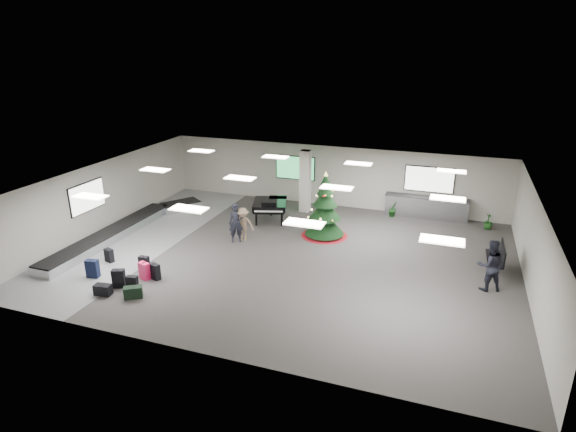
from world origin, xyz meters
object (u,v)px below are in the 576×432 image
(traveler_b, at_px, (243,224))
(traveler_a, at_px, (236,223))
(grand_piano, at_px, (270,205))
(potted_plant_left, at_px, (393,209))
(service_counter, at_px, (426,207))
(traveler_bench, at_px, (490,265))
(baggage_carousel, at_px, (126,229))
(bench, at_px, (498,256))
(potted_plant_right, at_px, (488,221))
(christmas_tree, at_px, (325,214))
(pink_suitcase, at_px, (144,271))

(traveler_b, bearing_deg, traveler_a, -149.98)
(grand_piano, xyz_separation_m, traveler_b, (-0.20, -2.71, -0.06))
(potted_plant_left, bearing_deg, service_counter, 14.31)
(traveler_b, height_order, traveler_bench, traveler_bench)
(baggage_carousel, height_order, service_counter, service_counter)
(bench, distance_m, potted_plant_right, 4.57)
(christmas_tree, height_order, traveler_bench, christmas_tree)
(christmas_tree, distance_m, grand_piano, 3.19)
(traveler_bench, bearing_deg, christmas_tree, -45.88)
(grand_piano, xyz_separation_m, potted_plant_left, (5.59, 2.62, -0.44))
(christmas_tree, bearing_deg, bench, -9.47)
(grand_piano, xyz_separation_m, potted_plant_right, (10.07, 2.41, -0.44))
(grand_piano, bearing_deg, potted_plant_right, -4.23)
(traveler_a, distance_m, potted_plant_left, 8.20)
(christmas_tree, bearing_deg, traveler_b, -151.56)
(potted_plant_right, bearing_deg, baggage_carousel, -158.78)
(service_counter, bearing_deg, potted_plant_left, -165.69)
(grand_piano, bearing_deg, potted_plant_left, 7.49)
(grand_piano, relative_size, traveler_bench, 1.26)
(grand_piano, distance_m, traveler_bench, 10.58)
(christmas_tree, bearing_deg, traveler_bench, -23.44)
(pink_suitcase, bearing_deg, potted_plant_right, 56.55)
(grand_piano, bearing_deg, service_counter, 5.23)
(baggage_carousel, relative_size, potted_plant_right, 12.67)
(baggage_carousel, xyz_separation_m, traveler_a, (5.24, 0.79, 0.66))
(service_counter, xyz_separation_m, potted_plant_left, (-1.58, -0.40, -0.16))
(bench, relative_size, traveler_bench, 0.90)
(traveler_a, height_order, potted_plant_right, traveler_a)
(pink_suitcase, distance_m, traveler_bench, 12.44)
(baggage_carousel, height_order, bench, bench)
(baggage_carousel, relative_size, traveler_b, 6.37)
(christmas_tree, height_order, traveler_b, christmas_tree)
(pink_suitcase, distance_m, traveler_a, 4.72)
(christmas_tree, bearing_deg, potted_plant_right, 25.54)
(pink_suitcase, distance_m, grand_piano, 7.61)
(baggage_carousel, bearing_deg, grand_piano, 33.17)
(traveler_a, distance_m, traveler_bench, 10.31)
(grand_piano, height_order, traveler_b, traveler_b)
(grand_piano, height_order, potted_plant_right, grand_piano)
(baggage_carousel, xyz_separation_m, grand_piano, (5.67, 3.70, 0.61))
(grand_piano, relative_size, potted_plant_left, 3.09)
(service_counter, height_order, bench, service_counter)
(traveler_b, bearing_deg, service_counter, 25.53)
(pink_suitcase, relative_size, grand_piano, 0.28)
(baggage_carousel, height_order, christmas_tree, christmas_tree)
(service_counter, height_order, christmas_tree, christmas_tree)
(service_counter, bearing_deg, traveler_bench, -69.03)
(traveler_b, height_order, potted_plant_left, traveler_b)
(bench, distance_m, traveler_b, 10.45)
(traveler_a, relative_size, potted_plant_right, 2.28)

